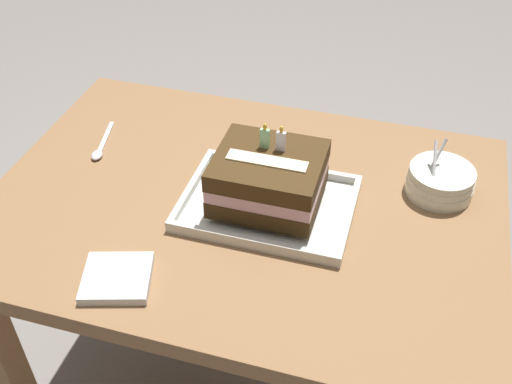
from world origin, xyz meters
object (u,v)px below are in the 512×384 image
(bowl_stack, at_px, (440,181))
(serving_spoon_near_tray, at_px, (99,150))
(foil_tray, at_px, (268,205))
(napkin_pile, at_px, (117,278))
(birthday_cake, at_px, (269,178))

(bowl_stack, height_order, serving_spoon_near_tray, bowl_stack)
(foil_tray, height_order, bowl_stack, bowl_stack)
(bowl_stack, relative_size, napkin_pile, 0.95)
(foil_tray, bearing_deg, serving_spoon_near_tray, 169.43)
(birthday_cake, xyz_separation_m, bowl_stack, (0.31, 0.14, -0.05))
(birthday_cake, height_order, bowl_stack, birthday_cake)
(foil_tray, bearing_deg, napkin_pile, -127.62)
(foil_tray, distance_m, bowl_stack, 0.34)
(bowl_stack, relative_size, serving_spoon_near_tray, 0.88)
(foil_tray, distance_m, serving_spoon_near_tray, 0.40)
(bowl_stack, bearing_deg, napkin_pile, -142.19)
(foil_tray, xyz_separation_m, birthday_cake, (0.00, 0.00, 0.07))
(birthday_cake, bearing_deg, napkin_pile, -127.61)
(birthday_cake, relative_size, bowl_stack, 1.50)
(bowl_stack, bearing_deg, serving_spoon_near_tray, -174.68)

